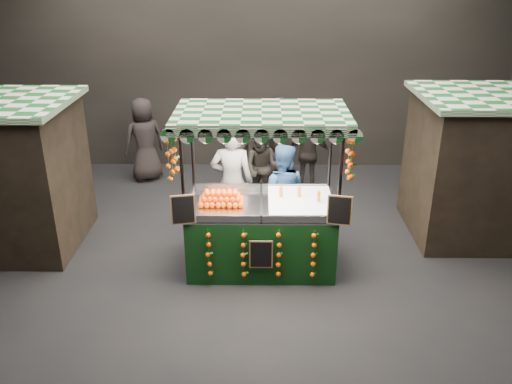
{
  "coord_description": "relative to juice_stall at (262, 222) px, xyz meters",
  "views": [
    {
      "loc": [
        0.22,
        -7.36,
        4.65
      ],
      "look_at": [
        0.14,
        0.55,
        1.19
      ],
      "focal_mm": 37.23,
      "sensor_mm": 36.0,
      "label": 1
    }
  ],
  "objects": [
    {
      "name": "juice_stall",
      "position": [
        0.0,
        0.0,
        0.0
      ],
      "size": [
        2.7,
        1.59,
        2.62
      ],
      "color": "black",
      "rests_on": "ground"
    },
    {
      "name": "vendor_blue",
      "position": [
        0.35,
        0.93,
        0.09
      ],
      "size": [
        0.98,
        0.81,
        1.81
      ],
      "rotation": [
        0.0,
        0.0,
        2.99
      ],
      "color": "navy",
      "rests_on": "ground"
    },
    {
      "name": "shopper_5",
      "position": [
        4.27,
        2.34,
        0.08
      ],
      "size": [
        1.57,
        1.53,
        1.79
      ],
      "rotation": [
        0.0,
        0.0,
        2.38
      ],
      "color": "#282321",
      "rests_on": "ground"
    },
    {
      "name": "shopper_2",
      "position": [
        1.02,
        3.29,
        -0.01
      ],
      "size": [
        0.98,
        0.51,
        1.61
      ],
      "rotation": [
        0.0,
        0.0,
        3.02
      ],
      "color": "black",
      "rests_on": "ground"
    },
    {
      "name": "shopper_6",
      "position": [
        0.35,
        4.06,
        0.12
      ],
      "size": [
        0.7,
        0.8,
        1.86
      ],
      "rotation": [
        0.0,
        0.0,
        -1.12
      ],
      "color": "#2C2524",
      "rests_on": "ground"
    },
    {
      "name": "market_hall",
      "position": [
        -0.23,
        -0.23,
        2.57
      ],
      "size": [
        12.1,
        10.1,
        5.05
      ],
      "color": "black",
      "rests_on": "ground"
    },
    {
      "name": "shopper_4",
      "position": [
        -2.65,
        3.81,
        0.14
      ],
      "size": [
        1.11,
        1.0,
        1.9
      ],
      "rotation": [
        0.0,
        0.0,
        3.7
      ],
      "color": "#292221",
      "rests_on": "ground"
    },
    {
      "name": "shopper_0",
      "position": [
        -4.66,
        3.32,
        0.13
      ],
      "size": [
        0.82,
        0.75,
        1.89
      ],
      "rotation": [
        0.0,
        0.0,
        0.57
      ],
      "color": "#2B2723",
      "rests_on": "ground"
    },
    {
      "name": "neighbour_stall_right",
      "position": [
        4.17,
        1.27,
        0.5
      ],
      "size": [
        3.0,
        2.2,
        2.6
      ],
      "color": "black",
      "rests_on": "ground"
    },
    {
      "name": "ground",
      "position": [
        -0.23,
        -0.23,
        -0.81
      ],
      "size": [
        12.0,
        12.0,
        0.0
      ],
      "primitive_type": "plane",
      "color": "black",
      "rests_on": "ground"
    },
    {
      "name": "shopper_3",
      "position": [
        -0.14,
        3.32,
        0.04
      ],
      "size": [
        1.26,
        1.17,
        1.71
      ],
      "rotation": [
        0.0,
        0.0,
        0.64
      ],
      "color": "#2C2524",
      "rests_on": "ground"
    },
    {
      "name": "vendor_grey",
      "position": [
        -0.53,
        1.09,
        0.23
      ],
      "size": [
        0.78,
        0.53,
        2.08
      ],
      "rotation": [
        0.0,
        0.0,
        3.09
      ],
      "color": "gray",
      "rests_on": "ground"
    },
    {
      "name": "shopper_1",
      "position": [
        0.01,
        2.42,
        -0.02
      ],
      "size": [
        0.9,
        0.78,
        1.58
      ],
      "rotation": [
        0.0,
        0.0,
        -0.26
      ],
      "color": "#292521",
      "rests_on": "ground"
    }
  ]
}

